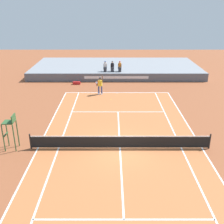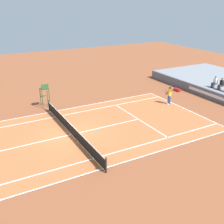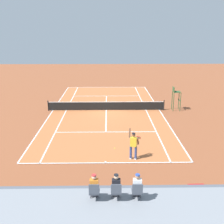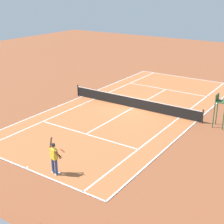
{
  "view_description": "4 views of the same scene",
  "coord_description": "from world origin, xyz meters",
  "px_view_note": "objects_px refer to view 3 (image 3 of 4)",
  "views": [
    {
      "loc": [
        -0.53,
        -15.8,
        9.11
      ],
      "look_at": [
        -0.53,
        3.98,
        1.0
      ],
      "focal_mm": 43.38,
      "sensor_mm": 36.0,
      "label": 1
    },
    {
      "loc": [
        18.73,
        -6.63,
        9.91
      ],
      "look_at": [
        -0.53,
        3.98,
        1.0
      ],
      "focal_mm": 44.02,
      "sensor_mm": 36.0,
      "label": 2
    },
    {
      "loc": [
        -0.15,
        27.85,
        8.07
      ],
      "look_at": [
        -0.53,
        3.98,
        1.0
      ],
      "focal_mm": 45.12,
      "sensor_mm": 36.0,
      "label": 3
    },
    {
      "loc": [
        -12.92,
        22.48,
        9.43
      ],
      "look_at": [
        -0.53,
        3.98,
        1.0
      ],
      "focal_mm": 52.66,
      "sensor_mm": 36.0,
      "label": 4
    }
  ],
  "objects_px": {
    "spectator_seated_2": "(94,187)",
    "umpire_chair": "(176,95)",
    "tennis_player": "(134,145)",
    "equipment_bag": "(196,188)",
    "spectator_seated_1": "(116,187)",
    "tennis_ball": "(115,148)",
    "spectator_seated_0": "(137,187)"
  },
  "relations": [
    {
      "from": "spectator_seated_1",
      "to": "spectator_seated_2",
      "type": "relative_size",
      "value": 1.0
    },
    {
      "from": "spectator_seated_1",
      "to": "tennis_player",
      "type": "xyz_separation_m",
      "value": [
        -1.29,
        -5.97,
        -0.63
      ]
    },
    {
      "from": "spectator_seated_0",
      "to": "tennis_ball",
      "type": "height_order",
      "value": "spectator_seated_0"
    },
    {
      "from": "spectator_seated_0",
      "to": "tennis_player",
      "type": "bearing_deg",
      "value": -93.83
    },
    {
      "from": "umpire_chair",
      "to": "equipment_bag",
      "type": "xyz_separation_m",
      "value": [
        2.38,
        15.09,
        -1.4
      ]
    },
    {
      "from": "equipment_bag",
      "to": "tennis_player",
      "type": "bearing_deg",
      "value": -51.65
    },
    {
      "from": "equipment_bag",
      "to": "tennis_ball",
      "type": "bearing_deg",
      "value": -52.96
    },
    {
      "from": "tennis_ball",
      "to": "spectator_seated_2",
      "type": "bearing_deg",
      "value": 81.99
    },
    {
      "from": "spectator_seated_0",
      "to": "tennis_ball",
      "type": "xyz_separation_m",
      "value": [
        0.74,
        -7.66,
        -1.59
      ]
    },
    {
      "from": "spectator_seated_0",
      "to": "spectator_seated_2",
      "type": "distance_m",
      "value": 1.81
    },
    {
      "from": "spectator_seated_2",
      "to": "umpire_chair",
      "type": "distance_m",
      "value": 18.91
    },
    {
      "from": "spectator_seated_0",
      "to": "equipment_bag",
      "type": "distance_m",
      "value": 4.29
    },
    {
      "from": "tennis_player",
      "to": "tennis_ball",
      "type": "bearing_deg",
      "value": -56.0
    },
    {
      "from": "tennis_ball",
      "to": "equipment_bag",
      "type": "relative_size",
      "value": 0.07
    },
    {
      "from": "spectator_seated_2",
      "to": "tennis_ball",
      "type": "relative_size",
      "value": 18.6
    },
    {
      "from": "spectator_seated_1",
      "to": "spectator_seated_0",
      "type": "bearing_deg",
      "value": 180.0
    },
    {
      "from": "spectator_seated_1",
      "to": "tennis_ball",
      "type": "height_order",
      "value": "spectator_seated_1"
    },
    {
      "from": "tennis_player",
      "to": "tennis_ball",
      "type": "relative_size",
      "value": 30.63
    },
    {
      "from": "spectator_seated_0",
      "to": "tennis_ball",
      "type": "relative_size",
      "value": 18.6
    },
    {
      "from": "spectator_seated_1",
      "to": "spectator_seated_2",
      "type": "xyz_separation_m",
      "value": [
        0.93,
        0.0,
        0.0
      ]
    },
    {
      "from": "tennis_player",
      "to": "tennis_ball",
      "type": "distance_m",
      "value": 2.25
    },
    {
      "from": "spectator_seated_2",
      "to": "umpire_chair",
      "type": "bearing_deg",
      "value": -113.52
    },
    {
      "from": "umpire_chair",
      "to": "spectator_seated_2",
      "type": "bearing_deg",
      "value": 66.48
    },
    {
      "from": "tennis_player",
      "to": "equipment_bag",
      "type": "bearing_deg",
      "value": 128.35
    },
    {
      "from": "spectator_seated_0",
      "to": "equipment_bag",
      "type": "xyz_separation_m",
      "value": [
        -3.35,
        -2.24,
        -1.46
      ]
    },
    {
      "from": "spectator_seated_0",
      "to": "equipment_bag",
      "type": "height_order",
      "value": "spectator_seated_0"
    },
    {
      "from": "spectator_seated_1",
      "to": "tennis_ball",
      "type": "relative_size",
      "value": 18.6
    },
    {
      "from": "spectator_seated_0",
      "to": "umpire_chair",
      "type": "height_order",
      "value": "umpire_chair"
    },
    {
      "from": "spectator_seated_2",
      "to": "umpire_chair",
      "type": "height_order",
      "value": "umpire_chair"
    },
    {
      "from": "equipment_bag",
      "to": "umpire_chair",
      "type": "bearing_deg",
      "value": -98.97
    },
    {
      "from": "tennis_ball",
      "to": "equipment_bag",
      "type": "distance_m",
      "value": 6.79
    },
    {
      "from": "umpire_chair",
      "to": "equipment_bag",
      "type": "distance_m",
      "value": 15.34
    }
  ]
}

